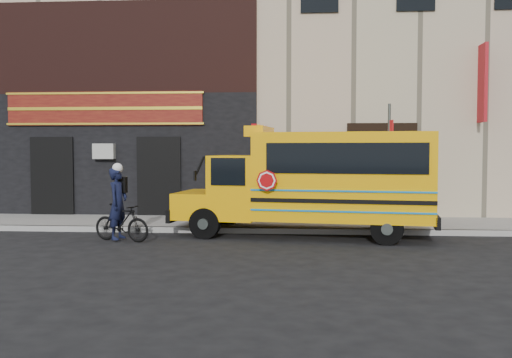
{
  "coord_description": "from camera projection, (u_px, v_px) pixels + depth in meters",
  "views": [
    {
      "loc": [
        1.33,
        -12.97,
        2.32
      ],
      "look_at": [
        0.24,
        1.85,
        1.54
      ],
      "focal_mm": 40.0,
      "sensor_mm": 36.0,
      "label": 1
    }
  ],
  "objects": [
    {
      "name": "ground",
      "position": [
        240.0,
        250.0,
        13.13
      ],
      "size": [
        120.0,
        120.0,
        0.0
      ],
      "primitive_type": "plane",
      "color": "black",
      "rests_on": "ground"
    },
    {
      "name": "curb",
      "position": [
        249.0,
        230.0,
        15.72
      ],
      "size": [
        40.0,
        0.2,
        0.15
      ],
      "primitive_type": "cube",
      "color": "#9A9994",
      "rests_on": "ground"
    },
    {
      "name": "sidewalk",
      "position": [
        253.0,
        223.0,
        17.21
      ],
      "size": [
        40.0,
        3.0,
        0.15
      ],
      "primitive_type": "cube",
      "color": "slate",
      "rests_on": "ground"
    },
    {
      "name": "building",
      "position": [
        264.0,
        56.0,
        23.23
      ],
      "size": [
        20.0,
        10.7,
        12.0
      ],
      "color": "tan",
      "rests_on": "sidewalk"
    },
    {
      "name": "school_bus",
      "position": [
        318.0,
        180.0,
        15.03
      ],
      "size": [
        7.13,
        3.06,
        2.92
      ],
      "color": "black",
      "rests_on": "ground"
    },
    {
      "name": "sign_pole",
      "position": [
        389.0,
        163.0,
        15.4
      ],
      "size": [
        0.12,
        0.3,
        3.54
      ],
      "color": "#383F3B",
      "rests_on": "ground"
    },
    {
      "name": "bicycle",
      "position": [
        121.0,
        222.0,
        14.33
      ],
      "size": [
        1.65,
        0.92,
        0.95
      ],
      "primitive_type": "imported",
      "rotation": [
        0.0,
        0.0,
        1.25
      ],
      "color": "black",
      "rests_on": "ground"
    },
    {
      "name": "cyclist",
      "position": [
        118.0,
        205.0,
        14.35
      ],
      "size": [
        0.54,
        0.72,
        1.81
      ],
      "primitive_type": "imported",
      "rotation": [
        0.0,
        0.0,
        1.4
      ],
      "color": "black",
      "rests_on": "ground"
    }
  ]
}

